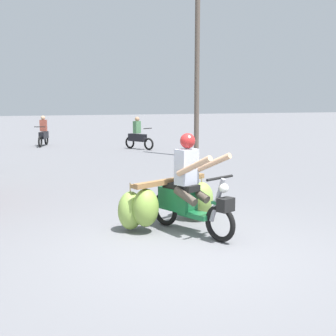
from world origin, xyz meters
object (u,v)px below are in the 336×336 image
object	(u,v)px
motorbike_distant_ahead_left	(43,134)
motorbike_distant_ahead_right	(138,136)
utility_pole	(197,75)
motorbike_main_loaded	(178,198)

from	to	relation	value
motorbike_distant_ahead_left	motorbike_distant_ahead_right	size ratio (longest dim) A/B	1.08
motorbike_distant_ahead_right	utility_pole	size ratio (longest dim) A/B	0.24
motorbike_main_loaded	motorbike_distant_ahead_left	distance (m)	14.55
motorbike_distant_ahead_left	utility_pole	bearing A→B (deg)	-52.19
utility_pole	motorbike_distant_ahead_right	bearing A→B (deg)	109.44
motorbike_distant_ahead_left	utility_pole	size ratio (longest dim) A/B	0.26
motorbike_main_loaded	motorbike_distant_ahead_right	bearing A→B (deg)	75.97
motorbike_main_loaded	motorbike_distant_ahead_left	xyz separation A→B (m)	(-0.76, 14.53, 0.09)
motorbike_distant_ahead_right	utility_pole	bearing A→B (deg)	-70.56
motorbike_main_loaded	motorbike_distant_ahead_right	world-z (taller)	motorbike_main_loaded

